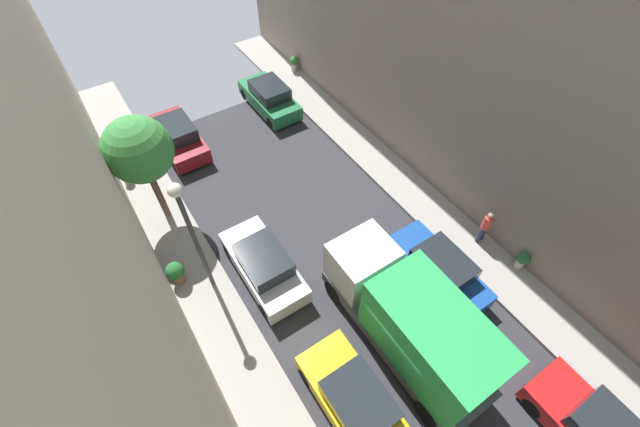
{
  "coord_description": "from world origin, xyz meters",
  "views": [
    {
      "loc": [
        -5.43,
        -2.71,
        13.92
      ],
      "look_at": [
        0.58,
        6.4,
        0.5
      ],
      "focal_mm": 22.73,
      "sensor_mm": 36.0,
      "label": 1
    }
  ],
  "objects": [
    {
      "name": "ground",
      "position": [
        0.0,
        0.0,
        0.0
      ],
      "size": [
        32.0,
        32.0,
        0.0
      ],
      "primitive_type": "plane",
      "color": "#2D2D33"
    },
    {
      "name": "sidewalk_right",
      "position": [
        5.0,
        0.0,
        0.07
      ],
      "size": [
        2.0,
        44.0,
        0.15
      ],
      "primitive_type": "cube",
      "color": "gray",
      "rests_on": "ground"
    },
    {
      "name": "parked_car_left_2",
      "position": [
        -2.7,
        -0.56,
        0.72
      ],
      "size": [
        1.78,
        4.2,
        1.57
      ],
      "color": "gold",
      "rests_on": "ground"
    },
    {
      "name": "parked_car_left_3",
      "position": [
        -2.7,
        5.32,
        0.72
      ],
      "size": [
        1.78,
        4.2,
        1.57
      ],
      "color": "silver",
      "rests_on": "ground"
    },
    {
      "name": "parked_car_left_4",
      "position": [
        -2.7,
        14.3,
        0.72
      ],
      "size": [
        1.78,
        4.2,
        1.57
      ],
      "color": "maroon",
      "rests_on": "ground"
    },
    {
      "name": "parked_car_right_3",
      "position": [
        2.7,
        1.5,
        0.72
      ],
      "size": [
        1.78,
        4.2,
        1.57
      ],
      "color": "#194799",
      "rests_on": "ground"
    },
    {
      "name": "parked_car_right_4",
      "position": [
        2.7,
        14.65,
        0.72
      ],
      "size": [
        1.78,
        4.2,
        1.57
      ],
      "color": "#1E6638",
      "rests_on": "ground"
    },
    {
      "name": "delivery_truck",
      "position": [
        0.0,
        0.24,
        1.79
      ],
      "size": [
        2.26,
        6.6,
        3.38
      ],
      "color": "#4C4C51",
      "rests_on": "ground"
    },
    {
      "name": "pedestrian",
      "position": [
        5.49,
        1.83,
        1.07
      ],
      "size": [
        0.4,
        0.36,
        1.72
      ],
      "color": "#2D334C",
      "rests_on": "sidewalk_right"
    },
    {
      "name": "street_tree_0",
      "position": [
        -4.84,
        10.33,
        3.83
      ],
      "size": [
        2.55,
        2.55,
        4.99
      ],
      "color": "brown",
      "rests_on": "sidewalk_left"
    },
    {
      "name": "potted_plant_0",
      "position": [
        -5.62,
        6.87,
        0.73
      ],
      "size": [
        0.69,
        0.69,
        1.02
      ],
      "color": "brown",
      "rests_on": "sidewalk_left"
    },
    {
      "name": "potted_plant_2",
      "position": [
        -5.69,
        13.13,
        0.52
      ],
      "size": [
        0.43,
        0.43,
        0.7
      ],
      "color": "#B2A899",
      "rests_on": "sidewalk_left"
    },
    {
      "name": "potted_plant_3",
      "position": [
        5.79,
        0.06,
        0.65
      ],
      "size": [
        0.49,
        0.49,
        0.85
      ],
      "color": "#B2A899",
      "rests_on": "sidewalk_right"
    },
    {
      "name": "potted_plant_5",
      "position": [
        5.68,
        17.0,
        0.66
      ],
      "size": [
        0.52,
        0.52,
        0.91
      ],
      "color": "#B2A899",
      "rests_on": "sidewalk_right"
    },
    {
      "name": "lamp_post",
      "position": [
        -4.6,
        6.05,
        3.77
      ],
      "size": [
        0.44,
        0.44,
        5.49
      ],
      "color": "#333338",
      "rests_on": "sidewalk_left"
    }
  ]
}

